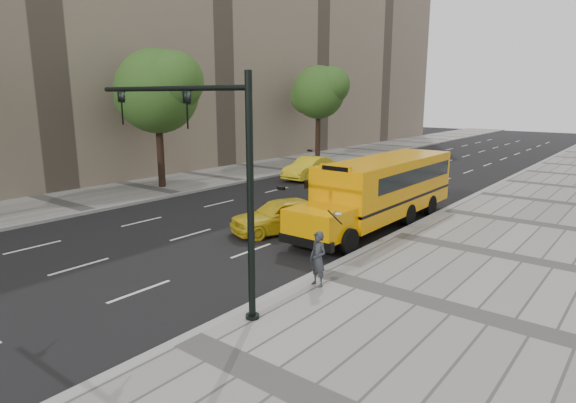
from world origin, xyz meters
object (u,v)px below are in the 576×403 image
Objects in this scene: taxi_near at (281,215)px; taxi_far at (310,168)px; school_bus at (384,186)px; traffic_signal at (210,163)px; tree_c at (319,92)px; tree_b at (158,91)px; pedestrian at (318,259)px.

taxi_near is 13.85m from taxi_far.
taxi_far is at bearing 141.62° from school_bus.
taxi_near is 8.58m from traffic_signal.
school_bus is 1.81× the size of traffic_signal.
taxi_far is (5.10, -8.42, -5.37)m from tree_c.
tree_b reaches higher than traffic_signal.
tree_b is 0.75× the size of school_bus.
tree_c is 30.39m from pedestrian.
taxi_far is (-7.07, 11.91, 0.03)m from taxi_near.
tree_b is 1.35× the size of traffic_signal.
tree_c is (-0.01, 17.28, 0.03)m from tree_b.
tree_c reaches higher than traffic_signal.
tree_b reaches higher than taxi_near.
traffic_signal is (-1.48, -2.86, 3.09)m from pedestrian.
tree_c is 31.65m from traffic_signal.
school_bus is (14.91, -16.19, -4.39)m from tree_c.
school_bus is 8.72m from pedestrian.
traffic_signal is (3.43, -7.12, 3.34)m from taxi_near.
traffic_signal is (15.60, -10.18, -2.03)m from tree_b.
school_bus is 2.61× the size of taxi_near.
traffic_signal is at bearing -60.39° from tree_c.
school_bus is 11.53m from traffic_signal.
tree_b reaches higher than pedestrian.
tree_c is at bearing 137.90° from pedestrian.
pedestrian is (2.17, -8.41, -0.76)m from school_bus.
tree_c is at bearing 132.64° from school_bus.
school_bus is at bearing -40.49° from taxi_far.
taxi_far is at bearing 139.65° from pedestrian.
taxi_far is 21.99m from traffic_signal.
school_bus is at bearing 117.60° from pedestrian.
taxi_far is 2.79× the size of pedestrian.
taxi_far is at bearing 145.32° from taxi_near.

